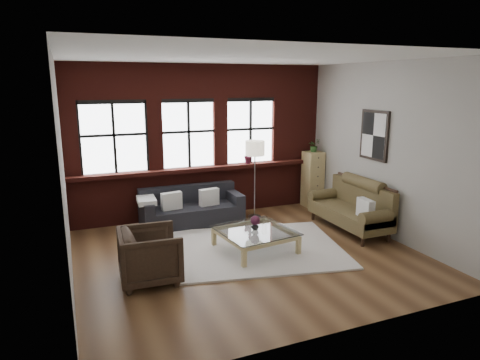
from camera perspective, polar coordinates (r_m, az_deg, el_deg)
name	(u,v)px	position (r m, az deg, el deg)	size (l,w,h in m)	color
floor	(248,254)	(7.30, 1.09, -9.89)	(5.50, 5.50, 0.00)	brown
ceiling	(249,57)	(6.74, 1.21, 16.08)	(5.50, 5.50, 0.00)	white
wall_back	(202,141)	(9.16, -5.14, 5.16)	(5.50, 5.50, 0.00)	#A6A39B
wall_front	(342,200)	(4.71, 13.38, -2.58)	(5.50, 5.50, 0.00)	#A6A39B
wall_left	(63,175)	(6.29, -22.50, 0.65)	(5.00, 5.00, 0.00)	#A6A39B
wall_right	(386,151)	(8.31, 18.84, 3.73)	(5.00, 5.00, 0.00)	#A6A39B
brick_backwall	(202,142)	(9.10, -5.02, 5.11)	(5.50, 0.12, 3.20)	#4F1812
sill_ledge	(204,168)	(9.11, -4.78, 1.55)	(5.50, 0.30, 0.08)	#4F1812
window_left	(114,139)	(8.73, -16.45, 5.30)	(1.38, 0.10, 1.50)	black
window_mid	(188,135)	(9.01, -6.89, 5.95)	(1.38, 0.10, 1.50)	black
window_right	(250,132)	(9.47, 1.34, 6.38)	(1.38, 0.10, 1.50)	black
wall_poster	(374,135)	(8.49, 17.48, 5.71)	(0.05, 0.74, 0.94)	black
shag_rug	(256,248)	(7.51, 2.09, -9.08)	(2.90, 2.28, 0.03)	beige
dark_sofa	(192,207)	(8.73, -6.44, -3.53)	(2.03, 0.82, 0.73)	black
pillow_a	(172,201)	(8.48, -9.11, -2.78)	(0.40, 0.14, 0.34)	silver
pillow_b	(209,197)	(8.68, -4.14, -2.28)	(0.40, 0.14, 0.34)	silver
vintage_settee	(349,205)	(8.55, 14.37, -3.28)	(0.84, 1.88, 1.00)	brown
pillow_settee	(365,208)	(8.04, 16.39, -3.64)	(0.14, 0.38, 0.34)	silver
armchair	(150,255)	(6.38, -11.89, -9.81)	(0.84, 0.86, 0.78)	black
coffee_table	(255,241)	(7.38, 2.02, -8.07)	(1.17, 1.17, 0.39)	tan
vase	(255,226)	(7.29, 2.03, -6.15)	(0.13, 0.13, 0.13)	#B2B2B2
flowers	(255,220)	(7.26, 2.04, -5.41)	(0.16, 0.16, 0.16)	#4F1B32
drawer_chest	(313,179)	(10.01, 9.65, 0.11)	(0.39, 0.39, 1.28)	tan
potted_plant_top	(314,145)	(9.87, 9.83, 4.57)	(0.27, 0.23, 0.29)	#2D5923
floor_lamp	(255,176)	(8.98, 1.98, 0.50)	(0.40, 0.40, 1.79)	#A5A5A8
sill_plant	(249,155)	(9.39, 1.16, 3.34)	(0.21, 0.17, 0.37)	#4F1B32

